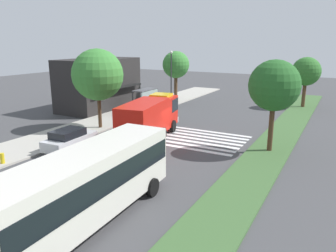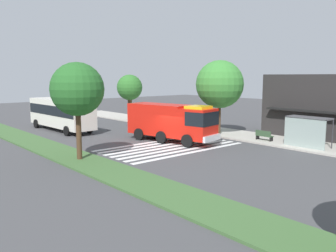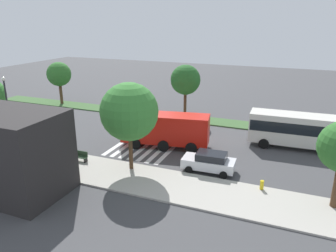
# 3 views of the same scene
# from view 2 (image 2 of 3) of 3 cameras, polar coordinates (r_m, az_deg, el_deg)

# --- Properties ---
(ground_plane) EXTENTS (120.00, 120.00, 0.00)m
(ground_plane) POSITION_cam_2_polar(r_m,az_deg,el_deg) (30.29, -0.54, -3.19)
(ground_plane) COLOR #424244
(sidewalk) EXTENTS (60.00, 4.77, 0.14)m
(sidewalk) POSITION_cam_2_polar(r_m,az_deg,el_deg) (36.64, 10.18, -1.24)
(sidewalk) COLOR #ADA89E
(sidewalk) RESTS_ON ground_plane
(median_strip) EXTENTS (60.00, 3.00, 0.14)m
(median_strip) POSITION_cam_2_polar(r_m,az_deg,el_deg) (25.88, -14.32, -5.23)
(median_strip) COLOR #3D6033
(median_strip) RESTS_ON ground_plane
(crosswalk) EXTENTS (5.85, 11.84, 0.01)m
(crosswalk) POSITION_cam_2_polar(r_m,az_deg,el_deg) (29.73, 0.41, -3.40)
(crosswalk) COLOR silver
(crosswalk) RESTS_ON ground_plane
(fire_truck) EXTENTS (9.07, 3.95, 3.43)m
(fire_truck) POSITION_cam_2_polar(r_m,az_deg,el_deg) (31.71, 0.81, 0.85)
(fire_truck) COLOR red
(fire_truck) RESTS_ON ground_plane
(parked_car_west) EXTENTS (4.55, 2.17, 1.63)m
(parked_car_west) POSITION_cam_2_polar(r_m,az_deg,el_deg) (58.54, -16.00, 2.78)
(parked_car_west) COLOR black
(parked_car_west) RESTS_ON ground_plane
(parked_car_mid) EXTENTS (4.43, 2.24, 1.68)m
(parked_car_mid) POSITION_cam_2_polar(r_m,az_deg,el_deg) (38.58, -0.88, 0.55)
(parked_car_mid) COLOR silver
(parked_car_mid) RESTS_ON ground_plane
(transit_bus) EXTENTS (10.69, 3.12, 3.41)m
(transit_bus) POSITION_cam_2_polar(r_m,az_deg,el_deg) (40.21, -16.90, 2.17)
(transit_bus) COLOR silver
(transit_bus) RESTS_ON ground_plane
(bus_stop_shelter) EXTENTS (3.50, 1.40, 2.46)m
(bus_stop_shelter) POSITION_cam_2_polar(r_m,az_deg,el_deg) (30.88, 21.50, 0.01)
(bus_stop_shelter) COLOR #4C4C51
(bus_stop_shelter) RESTS_ON sidewalk
(bench_near_shelter) EXTENTS (1.60, 0.50, 0.90)m
(bench_near_shelter) POSITION_cam_2_polar(r_m,az_deg,el_deg) (33.09, 15.26, -1.48)
(bench_near_shelter) COLOR #2D472D
(bench_near_shelter) RESTS_ON sidewalk
(storefront_building) EXTENTS (10.40, 6.00, 6.08)m
(storefront_building) POSITION_cam_2_polar(r_m,az_deg,el_deg) (36.76, 23.98, 2.89)
(storefront_building) COLOR #282626
(storefront_building) RESTS_ON ground_plane
(sidewalk_tree_far_west) EXTENTS (3.37, 3.37, 6.00)m
(sidewalk_tree_far_west) POSITION_cam_2_polar(r_m,az_deg,el_deg) (47.03, -6.22, 6.15)
(sidewalk_tree_far_west) COLOR #513823
(sidewalk_tree_far_west) RESTS_ON sidewalk
(sidewalk_tree_west) EXTENTS (4.73, 4.73, 7.35)m
(sidewalk_tree_west) POSITION_cam_2_polar(r_m,az_deg,el_deg) (35.42, 8.37, 6.67)
(sidewalk_tree_west) COLOR #47301E
(sidewalk_tree_west) RESTS_ON sidewalk
(median_tree_far_west) EXTENTS (3.70, 3.70, 6.74)m
(median_tree_far_west) POSITION_cam_2_polar(r_m,az_deg,el_deg) (25.02, -14.47, 5.72)
(median_tree_far_west) COLOR #47301E
(median_tree_far_west) RESTS_ON median_strip
(fire_hydrant) EXTENTS (0.28, 0.28, 0.70)m
(fire_hydrant) POSITION_cam_2_polar(r_m,az_deg,el_deg) (43.15, -3.01, 0.83)
(fire_hydrant) COLOR gold
(fire_hydrant) RESTS_ON sidewalk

